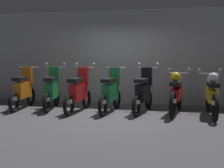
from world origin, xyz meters
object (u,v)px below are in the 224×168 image
object	(u,v)px
motorbike_slot_0	(23,90)
motorbike_slot_1	(52,90)
motorbike_slot_3	(111,92)
motorbike_slot_4	(143,93)
motorbike_slot_5	(176,93)
motorbike_slot_2	(79,92)
motorbike_slot_6	(212,95)

from	to	relation	value
motorbike_slot_0	motorbike_slot_1	distance (m)	0.84
motorbike_slot_3	motorbike_slot_4	size ratio (longest dim) A/B	1.01
motorbike_slot_4	motorbike_slot_5	xyz separation A→B (m)	(0.84, -0.00, 0.00)
motorbike_slot_1	motorbike_slot_5	size ratio (longest dim) A/B	0.86
motorbike_slot_2	motorbike_slot_6	xyz separation A→B (m)	(3.37, 0.11, 0.00)
motorbike_slot_3	motorbike_slot_4	bearing A→B (deg)	7.71
motorbike_slot_0	motorbike_slot_6	xyz separation A→B (m)	(5.06, -0.04, 0.00)
motorbike_slot_3	motorbike_slot_2	bearing A→B (deg)	-172.83
motorbike_slot_0	motorbike_slot_5	world-z (taller)	motorbike_slot_0
motorbike_slot_4	motorbike_slot_6	size ratio (longest dim) A/B	0.85
motorbike_slot_3	motorbike_slot_5	world-z (taller)	motorbike_slot_3
motorbike_slot_1	motorbike_slot_2	world-z (taller)	same
motorbike_slot_0	motorbike_slot_6	world-z (taller)	motorbike_slot_0
motorbike_slot_1	motorbike_slot_3	xyz separation A→B (m)	(1.70, -0.11, -0.00)
motorbike_slot_0	motorbike_slot_6	distance (m)	5.06
motorbike_slot_2	motorbike_slot_4	bearing A→B (deg)	7.44
motorbike_slot_1	motorbike_slot_5	distance (m)	3.38
motorbike_slot_1	motorbike_slot_6	distance (m)	4.22
motorbike_slot_3	motorbike_slot_5	xyz separation A→B (m)	(1.68, 0.11, 0.00)
motorbike_slot_0	motorbike_slot_5	bearing A→B (deg)	0.90
motorbike_slot_6	motorbike_slot_4	bearing A→B (deg)	176.23
motorbike_slot_5	motorbike_slot_0	bearing A→B (deg)	-179.10
motorbike_slot_3	motorbike_slot_6	size ratio (longest dim) A/B	0.86
motorbike_slot_2	motorbike_slot_6	size ratio (longest dim) A/B	0.86
motorbike_slot_3	motorbike_slot_5	size ratio (longest dim) A/B	0.87
motorbike_slot_2	motorbike_slot_4	size ratio (longest dim) A/B	1.01
motorbike_slot_2	motorbike_slot_3	world-z (taller)	motorbike_slot_2
motorbike_slot_1	motorbike_slot_4	distance (m)	2.54
motorbike_slot_0	motorbike_slot_1	size ratio (longest dim) A/B	1.01
motorbike_slot_0	motorbike_slot_6	size ratio (longest dim) A/B	0.86
motorbike_slot_5	motorbike_slot_6	bearing A→B (deg)	-7.48
motorbike_slot_1	motorbike_slot_4	bearing A→B (deg)	0.03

